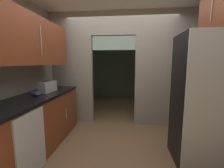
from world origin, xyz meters
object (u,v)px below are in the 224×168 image
Objects in this scene: refrigerator at (205,101)px; book_stack at (36,94)px; dishwasher at (32,145)px; boombox at (48,87)px.

refrigerator reaches higher than book_stack.
refrigerator is 2.16× the size of dishwasher.
dishwasher is 0.90m from book_stack.
boombox is at bearing 106.77° from dishwasher.
refrigerator is at bearing -1.71° from book_stack.
boombox reaches higher than book_stack.
book_stack is at bearing -93.67° from boombox.
book_stack is (-0.32, 0.65, 0.52)m from dishwasher.
refrigerator reaches higher than dishwasher.
book_stack reaches higher than dishwasher.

